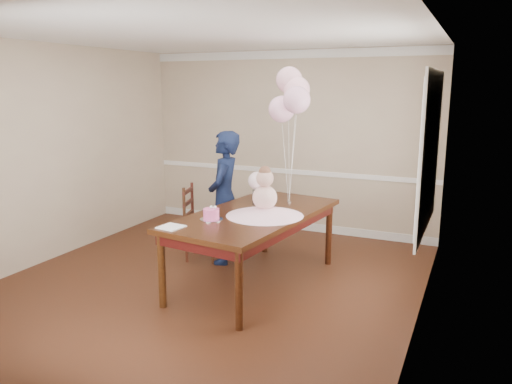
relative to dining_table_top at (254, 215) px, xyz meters
name	(u,v)px	position (x,y,z in m)	size (l,w,h in m)	color
floor	(207,284)	(-0.47, -0.25, -0.79)	(4.50, 5.00, 0.00)	black
ceiling	(202,33)	(-0.47, -0.25, 1.91)	(4.50, 5.00, 0.02)	white
wall_back	(288,142)	(-0.47, 2.25, 0.56)	(4.50, 0.02, 2.70)	tan
wall_front	(1,223)	(-0.47, -2.75, 0.56)	(4.50, 0.02, 2.70)	tan
wall_left	(48,154)	(-2.72, -0.25, 0.56)	(0.02, 5.00, 2.70)	tan
wall_right	(426,182)	(1.78, -0.25, 0.56)	(0.02, 5.00, 2.70)	tan
chair_rail_trim	(287,171)	(-0.47, 2.24, 0.11)	(4.50, 0.02, 0.07)	white
crown_molding	(289,54)	(-0.47, 2.24, 1.84)	(4.50, 0.02, 0.12)	silver
baseboard_trim	(286,224)	(-0.47, 2.24, -0.73)	(4.50, 0.02, 0.12)	silver
window_frame	(430,152)	(1.76, 0.25, 0.76)	(0.02, 1.66, 1.56)	white
window_blinds	(428,152)	(1.74, 0.25, 0.76)	(0.01, 1.50, 1.40)	white
dining_table_top	(254,215)	(0.00, 0.00, 0.00)	(1.09, 2.19, 0.05)	black
table_apron	(254,222)	(0.00, 0.00, -0.08)	(0.99, 2.08, 0.11)	black
table_leg_fl	(162,271)	(-0.58, -0.94, -0.41)	(0.08, 0.08, 0.77)	black
table_leg_fr	(239,290)	(0.33, -1.06, -0.41)	(0.08, 0.08, 0.77)	black
table_leg_bl	(265,224)	(-0.33, 1.06, -0.41)	(0.08, 0.08, 0.77)	black
table_leg_br	(329,234)	(0.58, 0.94, -0.41)	(0.08, 0.08, 0.77)	black
baby_skirt	(265,211)	(0.16, -0.07, 0.08)	(0.83, 0.83, 0.11)	#FFBBD4
baby_torso	(265,198)	(0.16, -0.07, 0.22)	(0.26, 0.26, 0.26)	pink
baby_head	(265,178)	(0.16, -0.07, 0.43)	(0.19, 0.19, 0.19)	#CE9C8D
baby_hair	(265,172)	(0.16, -0.07, 0.50)	(0.13, 0.13, 0.13)	brown
cake_platter	(211,219)	(-0.28, -0.46, 0.03)	(0.24, 0.24, 0.01)	silver
birthday_cake	(211,214)	(-0.28, -0.46, 0.09)	(0.16, 0.16, 0.11)	#E94994
cake_flower_a	(211,207)	(-0.28, -0.46, 0.16)	(0.03, 0.03, 0.03)	white
cake_flower_b	(215,207)	(-0.24, -0.44, 0.16)	(0.03, 0.03, 0.03)	white
rose_vase_near	(257,197)	(-0.12, 0.35, 0.11)	(0.11, 0.11, 0.18)	silver
roses_near	(257,181)	(-0.12, 0.35, 0.31)	(0.21, 0.21, 0.21)	silver
napkin	(171,227)	(-0.50, -0.88, 0.03)	(0.22, 0.22, 0.01)	white
balloon_weight	(289,202)	(0.18, 0.58, 0.04)	(0.04, 0.04, 0.02)	white
balloon_a	(282,109)	(0.08, 0.60, 1.12)	(0.31, 0.31, 0.31)	#FFB4D5
balloon_b	(297,100)	(0.29, 0.52, 1.23)	(0.31, 0.31, 0.31)	#EBA6C8
balloon_c	(297,90)	(0.22, 0.69, 1.34)	(0.31, 0.31, 0.31)	#FFB4C7
balloon_d	(289,80)	(0.11, 0.73, 1.45)	(0.31, 0.31, 0.31)	#EFA9BA
balloon_ribbon_a	(285,163)	(0.13, 0.59, 0.50)	(0.00, 0.00, 0.92)	white
balloon_ribbon_b	(293,160)	(0.24, 0.55, 0.55)	(0.00, 0.00, 1.03)	white
balloon_ribbon_c	(293,154)	(0.20, 0.64, 0.61)	(0.00, 0.00, 1.14)	white
balloon_ribbon_d	(289,149)	(0.15, 0.65, 0.66)	(0.00, 0.00, 1.25)	silver
dining_chair_seat	(203,227)	(-0.94, 0.48, -0.37)	(0.41, 0.41, 0.05)	#37150F
chair_leg_fl	(187,247)	(-1.06, 0.28, -0.59)	(0.04, 0.04, 0.40)	#37170F
chair_leg_fr	(213,248)	(-0.73, 0.36, -0.59)	(0.04, 0.04, 0.40)	#351B0E
chair_leg_bl	(195,239)	(-1.14, 0.60, -0.59)	(0.04, 0.04, 0.40)	#34150E
chair_leg_br	(219,240)	(-0.82, 0.69, -0.59)	(0.04, 0.04, 0.40)	#39170F
chair_back_post_l	(184,209)	(-1.08, 0.27, -0.10)	(0.04, 0.04, 0.53)	#341B0E
chair_back_post_r	(192,202)	(-1.16, 0.60, -0.10)	(0.04, 0.04, 0.53)	#3E1610
chair_slat_low	(189,214)	(-1.12, 0.44, -0.21)	(0.03, 0.38, 0.05)	#33150D
chair_slat_mid	(188,203)	(-1.12, 0.44, -0.06)	(0.03, 0.38, 0.05)	#37140F
chair_slat_top	(188,191)	(-1.12, 0.44, 0.09)	(0.03, 0.38, 0.05)	#3C1610
woman	(224,198)	(-0.64, 0.51, 0.03)	(0.60, 0.40, 1.65)	black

